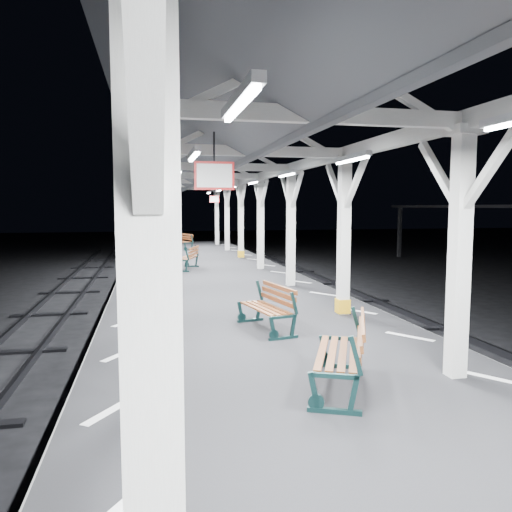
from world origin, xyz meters
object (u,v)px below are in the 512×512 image
object	(u,v)px
bench_extra	(184,241)
bench_mid	(270,306)
bench_far	(189,257)
bench_near	(346,351)

from	to	relation	value
bench_extra	bench_mid	bearing A→B (deg)	-110.01
bench_mid	bench_far	distance (m)	9.37
bench_near	bench_mid	distance (m)	3.16
bench_mid	bench_extra	size ratio (longest dim) A/B	1.00
bench_mid	bench_extra	world-z (taller)	bench_mid
bench_far	bench_extra	xyz separation A→B (m)	(0.44, 8.84, -0.01)
bench_extra	bench_far	bearing A→B (deg)	-113.85
bench_near	bench_far	distance (m)	12.52
bench_near	bench_far	bearing A→B (deg)	118.11
bench_near	bench_mid	size ratio (longest dim) A/B	1.10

